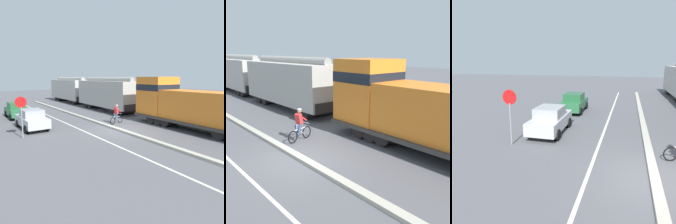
{
  "view_description": "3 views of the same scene",
  "coord_description": "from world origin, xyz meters",
  "views": [
    {
      "loc": [
        -9.88,
        -13.72,
        4.16
      ],
      "look_at": [
        1.15,
        2.54,
        1.02
      ],
      "focal_mm": 35.0,
      "sensor_mm": 36.0,
      "label": 1
    },
    {
      "loc": [
        -5.6,
        -9.27,
        4.65
      ],
      "look_at": [
        2.62,
        0.5,
        1.64
      ],
      "focal_mm": 42.0,
      "sensor_mm": 36.0,
      "label": 2
    },
    {
      "loc": [
        -1.13,
        -7.8,
        4.2
      ],
      "look_at": [
        -5.07,
        5.57,
        1.02
      ],
      "focal_mm": 35.0,
      "sensor_mm": 36.0,
      "label": 3
    }
  ],
  "objects": [
    {
      "name": "ground_plane",
      "position": [
        0.0,
        0.0,
        0.0
      ],
      "size": [
        120.0,
        120.0,
        0.0
      ],
      "primitive_type": "plane",
      "color": "#56565B"
    },
    {
      "name": "hopper_car_lead",
      "position": [
        5.08,
        9.38,
        2.08
      ],
      "size": [
        2.9,
        10.6,
        4.18
      ],
      "color": "#AFADA5",
      "rests_on": "ground"
    },
    {
      "name": "parked_car_green",
      "position": [
        -5.55,
        10.34,
        0.82
      ],
      "size": [
        1.88,
        4.22,
        1.62
      ],
      "color": "#286B3D",
      "rests_on": "ground"
    },
    {
      "name": "lane_stripe",
      "position": [
        -2.4,
        6.0,
        0.0
      ],
      "size": [
        0.14,
        36.0,
        0.01
      ],
      "primitive_type": "cube",
      "color": "silver",
      "rests_on": "ground"
    },
    {
      "name": "locomotive",
      "position": [
        5.08,
        -2.78,
        1.8
      ],
      "size": [
        3.1,
        11.61,
        4.2
      ],
      "color": "orange",
      "rests_on": "ground"
    },
    {
      "name": "stop_sign",
      "position": [
        -6.79,
        1.75,
        2.02
      ],
      "size": [
        0.76,
        0.08,
        2.88
      ],
      "color": "gray",
      "rests_on": "ground"
    },
    {
      "name": "parked_car_silver",
      "position": [
        -5.53,
        4.25,
        0.82
      ],
      "size": [
        1.92,
        4.25,
        1.62
      ],
      "color": "#B7BABF",
      "rests_on": "ground"
    },
    {
      "name": "cyclist",
      "position": [
        1.3,
        2.06,
        0.82
      ],
      "size": [
        1.67,
        0.6,
        1.71
      ],
      "color": "black",
      "rests_on": "ground"
    },
    {
      "name": "median_curb",
      "position": [
        0.0,
        6.0,
        0.08
      ],
      "size": [
        0.36,
        36.0,
        0.16
      ],
      "primitive_type": "cube",
      "color": "#B2AD9E",
      "rests_on": "ground"
    },
    {
      "name": "hopper_car_middle",
      "position": [
        5.08,
        20.98,
        2.08
      ],
      "size": [
        2.9,
        10.6,
        4.18
      ],
      "color": "#B7B5AD",
      "rests_on": "ground"
    }
  ]
}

